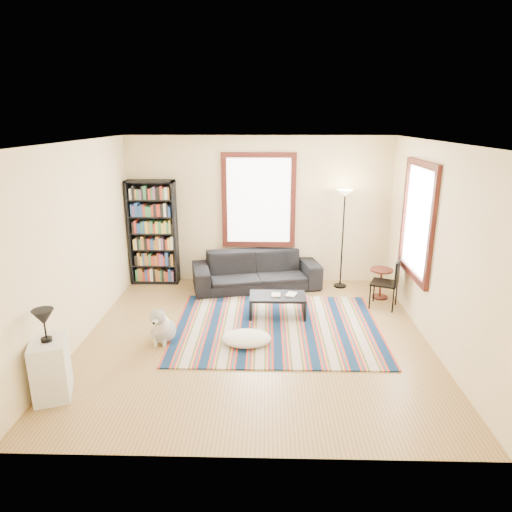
{
  "coord_description": "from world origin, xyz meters",
  "views": [
    {
      "loc": [
        0.17,
        -6.09,
        3.1
      ],
      "look_at": [
        0.0,
        0.5,
        1.1
      ],
      "focal_mm": 32.0,
      "sensor_mm": 36.0,
      "label": 1
    }
  ],
  "objects_px": {
    "bookshelf": "(153,233)",
    "floor_cushion": "(246,338)",
    "floor_lamp": "(342,240)",
    "dog": "(163,323)",
    "white_cabinet": "(51,369)",
    "sofa": "(256,271)",
    "folding_chair": "(384,283)",
    "side_table": "(381,284)",
    "coffee_table": "(277,306)"
  },
  "relations": [
    {
      "from": "bookshelf",
      "to": "dog",
      "type": "bearing_deg",
      "value": -74.29
    },
    {
      "from": "coffee_table",
      "to": "side_table",
      "type": "height_order",
      "value": "side_table"
    },
    {
      "from": "sofa",
      "to": "bookshelf",
      "type": "xyz_separation_m",
      "value": [
        -1.98,
        0.27,
        0.66
      ]
    },
    {
      "from": "sofa",
      "to": "folding_chair",
      "type": "bearing_deg",
      "value": -34.02
    },
    {
      "from": "sofa",
      "to": "side_table",
      "type": "distance_m",
      "value": 2.28
    },
    {
      "from": "sofa",
      "to": "floor_cushion",
      "type": "distance_m",
      "value": 2.29
    },
    {
      "from": "floor_lamp",
      "to": "side_table",
      "type": "bearing_deg",
      "value": -41.22
    },
    {
      "from": "bookshelf",
      "to": "floor_lamp",
      "type": "distance_m",
      "value": 3.59
    },
    {
      "from": "floor_cushion",
      "to": "side_table",
      "type": "bearing_deg",
      "value": 38.11
    },
    {
      "from": "floor_cushion",
      "to": "white_cabinet",
      "type": "xyz_separation_m",
      "value": [
        -2.18,
        -1.32,
        0.26
      ]
    },
    {
      "from": "bookshelf",
      "to": "floor_lamp",
      "type": "xyz_separation_m",
      "value": [
        3.58,
        -0.17,
        -0.07
      ]
    },
    {
      "from": "coffee_table",
      "to": "floor_cushion",
      "type": "relative_size",
      "value": 1.27
    },
    {
      "from": "bookshelf",
      "to": "floor_cushion",
      "type": "bearing_deg",
      "value": -53.25
    },
    {
      "from": "floor_lamp",
      "to": "dog",
      "type": "xyz_separation_m",
      "value": [
        -2.89,
        -2.31,
        -0.65
      ]
    },
    {
      "from": "folding_chair",
      "to": "coffee_table",
      "type": "bearing_deg",
      "value": -143.52
    },
    {
      "from": "sofa",
      "to": "bookshelf",
      "type": "bearing_deg",
      "value": 159.81
    },
    {
      "from": "sofa",
      "to": "floor_lamp",
      "type": "bearing_deg",
      "value": -8.86
    },
    {
      "from": "side_table",
      "to": "folding_chair",
      "type": "height_order",
      "value": "folding_chair"
    },
    {
      "from": "floor_lamp",
      "to": "folding_chair",
      "type": "xyz_separation_m",
      "value": [
        0.58,
        -0.97,
        -0.5
      ]
    },
    {
      "from": "bookshelf",
      "to": "folding_chair",
      "type": "height_order",
      "value": "bookshelf"
    },
    {
      "from": "side_table",
      "to": "folding_chair",
      "type": "relative_size",
      "value": 0.63
    },
    {
      "from": "folding_chair",
      "to": "bookshelf",
      "type": "bearing_deg",
      "value": -171.97
    },
    {
      "from": "sofa",
      "to": "side_table",
      "type": "relative_size",
      "value": 4.35
    },
    {
      "from": "folding_chair",
      "to": "white_cabinet",
      "type": "bearing_deg",
      "value": -125.27
    },
    {
      "from": "folding_chair",
      "to": "white_cabinet",
      "type": "distance_m",
      "value": 5.22
    },
    {
      "from": "sofa",
      "to": "floor_cushion",
      "type": "bearing_deg",
      "value": -104.46
    },
    {
      "from": "side_table",
      "to": "dog",
      "type": "relative_size",
      "value": 0.96
    },
    {
      "from": "floor_cushion",
      "to": "white_cabinet",
      "type": "height_order",
      "value": "white_cabinet"
    },
    {
      "from": "sofa",
      "to": "side_table",
      "type": "height_order",
      "value": "sofa"
    },
    {
      "from": "sofa",
      "to": "bookshelf",
      "type": "height_order",
      "value": "bookshelf"
    },
    {
      "from": "folding_chair",
      "to": "sofa",
      "type": "bearing_deg",
      "value": -178.31
    },
    {
      "from": "sofa",
      "to": "white_cabinet",
      "type": "relative_size",
      "value": 3.35
    },
    {
      "from": "coffee_table",
      "to": "folding_chair",
      "type": "xyz_separation_m",
      "value": [
        1.81,
        0.42,
        0.25
      ]
    },
    {
      "from": "sofa",
      "to": "folding_chair",
      "type": "height_order",
      "value": "folding_chair"
    },
    {
      "from": "coffee_table",
      "to": "floor_lamp",
      "type": "height_order",
      "value": "floor_lamp"
    },
    {
      "from": "folding_chair",
      "to": "white_cabinet",
      "type": "height_order",
      "value": "folding_chair"
    },
    {
      "from": "side_table",
      "to": "folding_chair",
      "type": "xyz_separation_m",
      "value": [
        -0.05,
        -0.41,
        0.16
      ]
    },
    {
      "from": "floor_cushion",
      "to": "dog",
      "type": "height_order",
      "value": "dog"
    },
    {
      "from": "floor_lamp",
      "to": "folding_chair",
      "type": "height_order",
      "value": "floor_lamp"
    },
    {
      "from": "bookshelf",
      "to": "side_table",
      "type": "height_order",
      "value": "bookshelf"
    },
    {
      "from": "coffee_table",
      "to": "folding_chair",
      "type": "height_order",
      "value": "folding_chair"
    },
    {
      "from": "sofa",
      "to": "coffee_table",
      "type": "xyz_separation_m",
      "value": [
        0.38,
        -1.29,
        -0.16
      ]
    },
    {
      "from": "sofa",
      "to": "folding_chair",
      "type": "xyz_separation_m",
      "value": [
        2.19,
        -0.87,
        0.09
      ]
    },
    {
      "from": "bookshelf",
      "to": "coffee_table",
      "type": "bearing_deg",
      "value": -33.48
    },
    {
      "from": "white_cabinet",
      "to": "dog",
      "type": "relative_size",
      "value": 1.24
    },
    {
      "from": "white_cabinet",
      "to": "dog",
      "type": "height_order",
      "value": "white_cabinet"
    },
    {
      "from": "coffee_table",
      "to": "floor_cushion",
      "type": "height_order",
      "value": "coffee_table"
    },
    {
      "from": "floor_lamp",
      "to": "dog",
      "type": "height_order",
      "value": "floor_lamp"
    },
    {
      "from": "floor_cushion",
      "to": "floor_lamp",
      "type": "distance_m",
      "value": 3.03
    },
    {
      "from": "white_cabinet",
      "to": "floor_lamp",
      "type": "bearing_deg",
      "value": 25.38
    }
  ]
}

